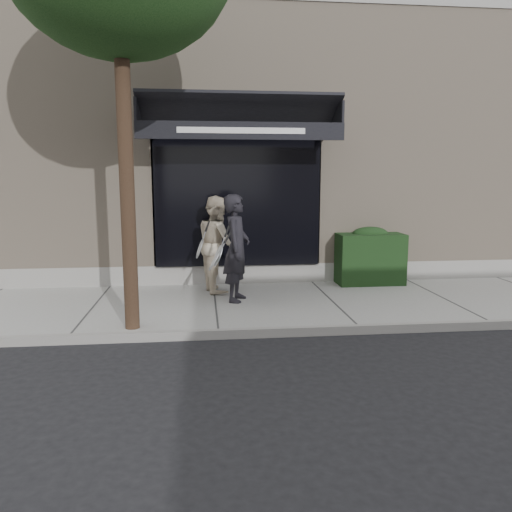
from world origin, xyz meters
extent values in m
plane|color=black|center=(0.00, 0.00, 0.00)|extent=(80.00, 80.00, 0.00)
cube|color=gray|center=(0.00, 0.00, 0.06)|extent=(20.00, 3.00, 0.12)
cube|color=gray|center=(0.00, -1.55, 0.07)|extent=(20.00, 0.10, 0.14)
cube|color=#B9A48D|center=(0.00, 5.00, 2.75)|extent=(14.00, 7.00, 5.50)
cube|color=gray|center=(0.00, 1.70, 0.25)|extent=(14.02, 0.42, 0.50)
cube|color=black|center=(-1.50, 1.55, 1.80)|extent=(3.20, 0.30, 2.60)
cube|color=gray|center=(-3.10, 1.70, 1.80)|extent=(0.08, 0.40, 2.60)
cube|color=gray|center=(0.10, 1.70, 1.80)|extent=(0.08, 0.40, 2.60)
cube|color=gray|center=(-1.50, 1.70, 3.14)|extent=(3.36, 0.40, 0.12)
cube|color=black|center=(-1.50, 1.00, 3.40)|extent=(3.60, 1.03, 0.55)
cube|color=black|center=(-1.50, 0.50, 3.01)|extent=(3.60, 0.05, 0.30)
cube|color=white|center=(-1.50, 0.47, 3.01)|extent=(2.20, 0.01, 0.10)
cube|color=black|center=(-3.28, 1.00, 3.32)|extent=(0.04, 1.00, 0.45)
cube|color=black|center=(0.28, 1.00, 3.32)|extent=(0.04, 1.00, 0.45)
cube|color=black|center=(1.10, 1.25, 0.62)|extent=(1.30, 0.70, 1.00)
ellipsoid|color=black|center=(1.10, 1.25, 1.12)|extent=(0.71, 0.38, 0.27)
cylinder|color=black|center=(-3.20, -1.30, 2.40)|extent=(0.20, 0.20, 4.80)
imported|color=black|center=(-1.62, 0.13, 1.03)|extent=(0.60, 0.76, 1.82)
torus|color=silver|center=(-1.95, -0.15, 0.96)|extent=(0.19, 0.32, 0.29)
cylinder|color=silver|center=(-1.95, -0.15, 0.96)|extent=(0.15, 0.28, 0.25)
cylinder|color=silver|center=(-1.95, -0.15, 0.96)|extent=(0.18, 0.05, 0.08)
cylinder|color=black|center=(-1.95, -0.15, 0.96)|extent=(0.20, 0.07, 0.10)
torus|color=silver|center=(-2.01, -0.27, 0.89)|extent=(0.17, 0.30, 0.28)
cylinder|color=silver|center=(-2.01, -0.27, 0.89)|extent=(0.14, 0.27, 0.24)
cylinder|color=silver|center=(-2.01, -0.27, 0.89)|extent=(0.17, 0.02, 0.11)
cylinder|color=black|center=(-2.01, -0.27, 0.89)|extent=(0.19, 0.03, 0.13)
imported|color=beige|center=(-1.92, 0.88, 1.01)|extent=(0.83, 0.98, 1.77)
torus|color=silver|center=(-2.25, 0.66, 0.96)|extent=(0.15, 0.31, 0.29)
cylinder|color=silver|center=(-2.25, 0.66, 0.96)|extent=(0.12, 0.28, 0.26)
cylinder|color=silver|center=(-2.25, 0.66, 0.96)|extent=(0.18, 0.04, 0.08)
cylinder|color=black|center=(-2.25, 0.66, 0.96)|extent=(0.20, 0.05, 0.10)
camera|label=1|loc=(-2.21, -8.23, 2.23)|focal=35.00mm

